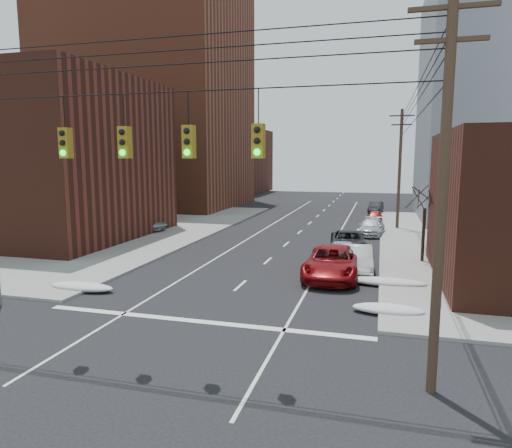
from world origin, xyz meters
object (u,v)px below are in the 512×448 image
Objects in this scene: red_pickup at (333,262)px; lot_car_b at (141,223)px; lot_car_a at (85,232)px; parked_car_c at (348,241)px; parked_car_a at (343,254)px; parked_car_d at (371,227)px; lot_car_d at (111,221)px; parked_car_e at (375,217)px; parked_car_f at (376,207)px; parked_car_b at (358,259)px; lot_car_c at (84,222)px.

lot_car_b is (-18.36, 11.44, -0.03)m from red_pickup.
red_pickup is 1.51× the size of lot_car_a.
parked_car_c is at bearing -71.04° from lot_car_a.
parked_car_a is 12.41m from parked_car_d.
lot_car_a is 5.47m from lot_car_d.
parked_car_f reaches higher than parked_car_e.
parked_car_a reaches higher than parked_car_e.
parked_car_b is at bearing -58.72° from parked_car_a.
parked_car_a reaches higher than parked_car_d.
lot_car_c is (-24.17, 7.98, 0.00)m from parked_car_a.
parked_car_d is (0.46, 13.53, -0.05)m from parked_car_b.
parked_car_c reaches higher than parked_car_f.
parked_car_d is at bearing -84.88° from parked_car_f.
lot_car_b reaches higher than parked_car_e.
parked_car_c is at bearing -88.05° from parked_car_f.
lot_car_a is at bearing 167.92° from lot_car_b.
lot_car_d is (-23.00, -20.99, 0.23)m from parked_car_f.
parked_car_f is 0.93× the size of lot_car_d.
parked_car_e is (1.92, 23.32, -0.26)m from red_pickup.
parked_car_d is at bearing -76.47° from lot_car_b.
parked_car_d is (1.43, 7.75, -0.04)m from parked_car_c.
red_pickup is 1.39× the size of lot_car_d.
lot_car_a reaches higher than parked_car_f.
lot_car_d is (-2.72, -0.48, 0.08)m from lot_car_b.
parked_car_f is (0.62, 30.24, -0.07)m from parked_car_b.
parked_car_f is 31.13m from lot_car_d.
lot_car_a is at bearing -138.22° from parked_car_e.
red_pickup is at bearing -87.75° from parked_car_f.
parked_car_f is at bearing -54.94° from lot_car_d.
parked_car_c is 1.48× the size of parked_car_e.
lot_car_b is at bearing -73.37° from lot_car_c.
red_pickup is 20.68m from lot_car_a.
parked_car_b is 21.93m from lot_car_b.
lot_car_c is at bearing 154.00° from parked_car_a.
lot_car_c is at bearing -151.52° from parked_car_e.
parked_car_b is 0.86× the size of parked_car_c.
lot_car_a is 0.98× the size of lot_car_c.
parked_car_a is 0.99× the size of lot_car_d.
parked_car_f is (0.00, 8.63, 0.08)m from parked_car_e.
lot_car_d reaches higher than parked_car_a.
parked_car_d is at bearing -69.43° from lot_car_c.
lot_car_b is at bearing 162.00° from parked_car_c.
parked_car_a is 1.06× the size of lot_car_c.
parked_car_c is at bearing -106.56° from lot_car_d.
lot_car_d reaches higher than lot_car_c.
red_pickup is 1.50× the size of parked_car_f.
lot_car_c is at bearing 165.93° from parked_car_c.
lot_car_a reaches higher than parked_car_d.
parked_car_a is 22.86m from lot_car_d.
lot_car_b is at bearing 147.73° from parked_car_a.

